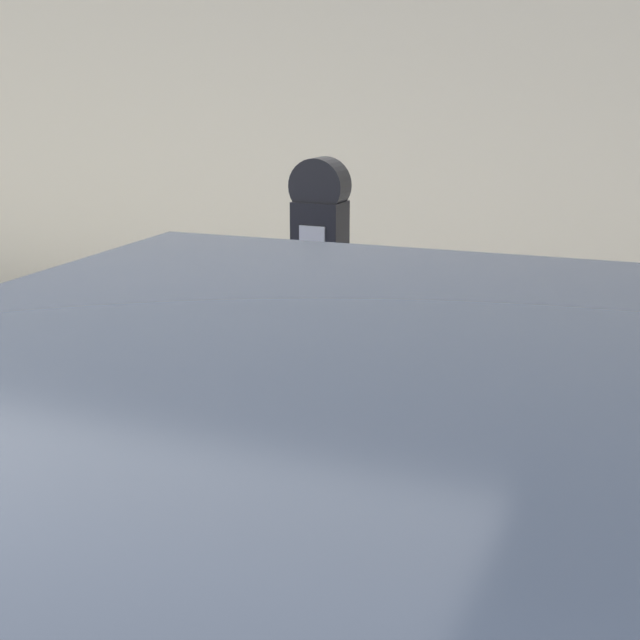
{
  "coord_description": "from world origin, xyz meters",
  "views": [
    {
      "loc": [
        1.71,
        -1.54,
        1.91
      ],
      "look_at": [
        0.49,
        1.35,
        1.06
      ],
      "focal_mm": 50.0,
      "sensor_mm": 36.0,
      "label": 1
    }
  ],
  "objects": [
    {
      "name": "building_facade",
      "position": [
        0.0,
        4.09,
        2.34
      ],
      "size": [
        24.0,
        0.3,
        4.68
      ],
      "color": "beige",
      "rests_on": "ground_plane"
    },
    {
      "name": "parking_meter",
      "position": [
        0.49,
        1.35,
        1.14
      ],
      "size": [
        0.2,
        0.14,
        1.53
      ],
      "color": "gray",
      "rests_on": "sidewalk"
    },
    {
      "name": "sidewalk",
      "position": [
        0.0,
        2.2,
        0.06
      ],
      "size": [
        24.0,
        2.8,
        0.12
      ],
      "color": "#ADAAA3",
      "rests_on": "ground_plane"
    }
  ]
}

